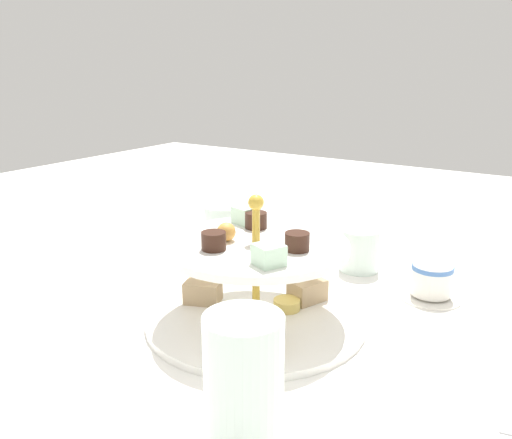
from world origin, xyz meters
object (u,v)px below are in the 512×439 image
object	(u,v)px
teacup_with_saucer	(431,282)
butter_knife_right	(504,384)
tiered_serving_stand	(256,287)
water_glass_tall_right	(244,388)
butter_knife_left	(17,334)
water_glass_mid_back	(222,235)
water_glass_short_left	(360,250)

from	to	relation	value
teacup_with_saucer	butter_knife_right	size ratio (longest dim) A/B	0.53
tiered_serving_stand	butter_knife_right	bearing A→B (deg)	-86.25
tiered_serving_stand	water_glass_tall_right	distance (m)	0.25
teacup_with_saucer	butter_knife_left	bearing A→B (deg)	134.80
teacup_with_saucer	water_glass_mid_back	size ratio (longest dim) A/B	0.91
teacup_with_saucer	water_glass_mid_back	xyz separation A→B (m)	(-0.05, 0.34, 0.03)
teacup_with_saucer	butter_knife_right	world-z (taller)	teacup_with_saucer
water_glass_tall_right	water_glass_mid_back	xyz separation A→B (m)	(0.37, 0.30, -0.02)
water_glass_short_left	teacup_with_saucer	world-z (taller)	water_glass_short_left
butter_knife_right	water_glass_mid_back	distance (m)	0.49
water_glass_short_left	butter_knife_right	bearing A→B (deg)	-131.25
water_glass_short_left	water_glass_mid_back	world-z (taller)	water_glass_mid_back
tiered_serving_stand	butter_knife_right	xyz separation A→B (m)	(0.02, -0.30, -0.05)
teacup_with_saucer	butter_knife_right	bearing A→B (deg)	-144.36
butter_knife_left	water_glass_mid_back	xyz separation A→B (m)	(0.35, -0.06, 0.05)
tiered_serving_stand	water_glass_short_left	world-z (taller)	tiered_serving_stand
water_glass_short_left	butter_knife_right	world-z (taller)	water_glass_short_left
tiered_serving_stand	teacup_with_saucer	size ratio (longest dim) A/B	3.19
teacup_with_saucer	water_glass_mid_back	bearing A→B (deg)	98.33
tiered_serving_stand	water_glass_short_left	bearing A→B (deg)	-9.34
water_glass_short_left	butter_knife_left	xyz separation A→B (m)	(-0.44, 0.27, -0.03)
water_glass_tall_right	butter_knife_right	size ratio (longest dim) A/B	0.77
tiered_serving_stand	water_glass_mid_back	bearing A→B (deg)	48.01
water_glass_tall_right	water_glass_short_left	bearing A→B (deg)	10.72
tiered_serving_stand	water_glass_short_left	xyz separation A→B (m)	(0.25, -0.04, -0.02)
water_glass_tall_right	water_glass_short_left	world-z (taller)	water_glass_tall_right
water_glass_short_left	butter_knife_right	size ratio (longest dim) A/B	0.41
water_glass_short_left	water_glass_mid_back	size ratio (longest dim) A/B	0.69
tiered_serving_stand	butter_knife_left	bearing A→B (deg)	130.59
tiered_serving_stand	water_glass_tall_right	xyz separation A→B (m)	(-0.22, -0.13, 0.02)
water_glass_tall_right	butter_knife_left	bearing A→B (deg)	86.81
tiered_serving_stand	water_glass_tall_right	size ratio (longest dim) A/B	2.18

